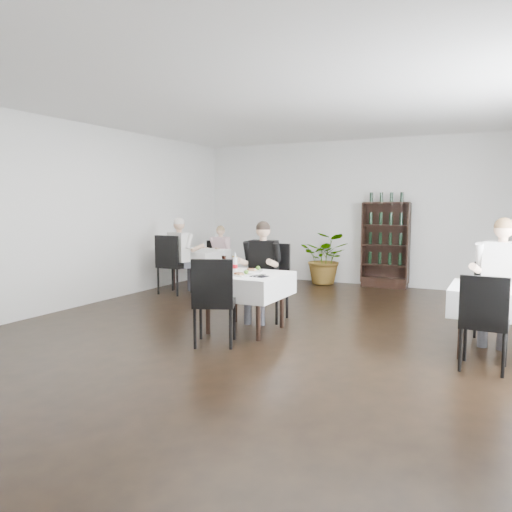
{
  "coord_description": "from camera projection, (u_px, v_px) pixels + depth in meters",
  "views": [
    {
      "loc": [
        2.74,
        -5.77,
        1.69
      ],
      "look_at": [
        -0.25,
        0.2,
        0.99
      ],
      "focal_mm": 35.0,
      "sensor_mm": 36.0,
      "label": 1
    }
  ],
  "objects": [
    {
      "name": "room_shell",
      "position": [
        266.0,
        218.0,
        6.37
      ],
      "size": [
        9.0,
        9.0,
        9.0
      ],
      "color": "black",
      "rests_on": "ground"
    },
    {
      "name": "wine_shelf",
      "position": [
        385.0,
        246.0,
        10.01
      ],
      "size": [
        0.9,
        0.28,
        1.75
      ],
      "color": "black",
      "rests_on": "ground"
    },
    {
      "name": "main_table",
      "position": [
        246.0,
        285.0,
        6.6
      ],
      "size": [
        1.03,
        1.03,
        0.77
      ],
      "color": "black",
      "rests_on": "ground"
    },
    {
      "name": "left_table",
      "position": [
        197.0,
        258.0,
        9.89
      ],
      "size": [
        0.98,
        0.98,
        0.77
      ],
      "color": "black",
      "rests_on": "ground"
    },
    {
      "name": "right_table",
      "position": [
        498.0,
        300.0,
        5.53
      ],
      "size": [
        0.98,
        0.98,
        0.77
      ],
      "color": "black",
      "rests_on": "ground"
    },
    {
      "name": "potted_tree",
      "position": [
        326.0,
        258.0,
        10.48
      ],
      "size": [
        1.08,
        0.97,
        1.1
      ],
      "primitive_type": "imported",
      "rotation": [
        0.0,
        0.0,
        0.12
      ],
      "color": "#265A1F",
      "rests_on": "ground"
    },
    {
      "name": "main_chair_far",
      "position": [
        270.0,
        276.0,
        7.3
      ],
      "size": [
        0.53,
        0.54,
        1.1
      ],
      "color": "black",
      "rests_on": "ground"
    },
    {
      "name": "main_chair_near",
      "position": [
        214.0,
        296.0,
        5.88
      ],
      "size": [
        0.63,
        0.64,
        1.06
      ],
      "color": "black",
      "rests_on": "ground"
    },
    {
      "name": "left_chair_far",
      "position": [
        216.0,
        259.0,
        10.64
      ],
      "size": [
        0.54,
        0.54,
        0.9
      ],
      "color": "black",
      "rests_on": "ground"
    },
    {
      "name": "left_chair_near",
      "position": [
        171.0,
        261.0,
        9.26
      ],
      "size": [
        0.52,
        0.52,
        1.11
      ],
      "color": "black",
      "rests_on": "ground"
    },
    {
      "name": "right_chair_far",
      "position": [
        496.0,
        297.0,
        6.12
      ],
      "size": [
        0.58,
        0.58,
        0.97
      ],
      "color": "black",
      "rests_on": "ground"
    },
    {
      "name": "right_chair_near",
      "position": [
        484.0,
        317.0,
        4.99
      ],
      "size": [
        0.47,
        0.48,
        0.99
      ],
      "color": "black",
      "rests_on": "ground"
    },
    {
      "name": "diner_main",
      "position": [
        261.0,
        263.0,
        7.16
      ],
      "size": [
        0.56,
        0.57,
        1.44
      ],
      "color": "#3C3C43",
      "rests_on": "ground"
    },
    {
      "name": "diner_left_far",
      "position": [
        219.0,
        250.0,
        10.41
      ],
      "size": [
        0.51,
        0.54,
        1.23
      ],
      "color": "#3C3C43",
      "rests_on": "ground"
    },
    {
      "name": "diner_left_near",
      "position": [
        182.0,
        249.0,
        9.34
      ],
      "size": [
        0.59,
        0.62,
        1.43
      ],
      "color": "#3C3C43",
      "rests_on": "ground"
    },
    {
      "name": "diner_right_far",
      "position": [
        500.0,
        271.0,
        5.99
      ],
      "size": [
        0.62,
        0.64,
        1.52
      ],
      "color": "#3C3C43",
      "rests_on": "ground"
    },
    {
      "name": "plate_far",
      "position": [
        253.0,
        270.0,
        6.79
      ],
      "size": [
        0.3,
        0.3,
        0.07
      ],
      "color": "white",
      "rests_on": "main_table"
    },
    {
      "name": "plate_near",
      "position": [
        241.0,
        274.0,
        6.39
      ],
      "size": [
        0.29,
        0.29,
        0.07
      ],
      "color": "white",
      "rests_on": "main_table"
    },
    {
      "name": "pilsner_dark",
      "position": [
        224.0,
        264.0,
        6.6
      ],
      "size": [
        0.07,
        0.07,
        0.29
      ],
      "color": "black",
      "rests_on": "main_table"
    },
    {
      "name": "pilsner_lager",
      "position": [
        235.0,
        264.0,
        6.72
      ],
      "size": [
        0.06,
        0.06,
        0.27
      ],
      "color": "gold",
      "rests_on": "main_table"
    },
    {
      "name": "coke_bottle",
      "position": [
        235.0,
        265.0,
        6.62
      ],
      "size": [
        0.07,
        0.07,
        0.26
      ],
      "color": "silver",
      "rests_on": "main_table"
    },
    {
      "name": "napkin_cutlery",
      "position": [
        259.0,
        276.0,
        6.3
      ],
      "size": [
        0.22,
        0.22,
        0.02
      ],
      "color": "black",
      "rests_on": "main_table"
    }
  ]
}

